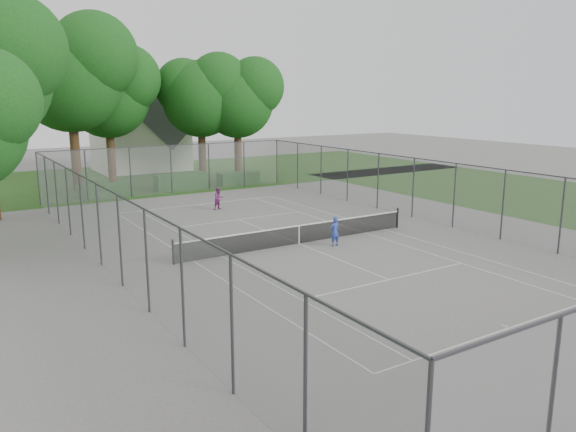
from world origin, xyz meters
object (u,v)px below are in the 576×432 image
tennis_net (299,234)px  girl_player (335,231)px  house (140,128)px  woman_player (219,198)px

tennis_net → girl_player: (1.24, -1.20, 0.20)m
tennis_net → girl_player: 1.74m
tennis_net → house: (2.26, 30.97, 3.53)m
house → girl_player: size_ratio=7.09×
tennis_net → girl_player: bearing=-43.9°
house → woman_player: size_ratio=7.13×
house → woman_player: 21.65m
girl_player → woman_player: size_ratio=1.01×
girl_player → house: bearing=-94.2°
tennis_net → woman_player: (0.32, 9.67, 0.19)m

